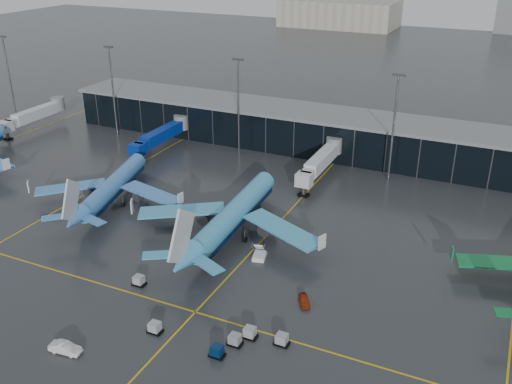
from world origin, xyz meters
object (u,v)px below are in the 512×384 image
at_px(airliner_klm_near, 234,201).
at_px(service_van_white, 65,348).
at_px(airliner_arkefly, 112,176).
at_px(service_van_red, 304,300).
at_px(baggage_carts, 211,328).
at_px(mobile_airstair, 259,254).

height_order(airliner_klm_near, service_van_white, airliner_klm_near).
relative_size(airliner_arkefly, service_van_red, 10.59).
relative_size(airliner_arkefly, baggage_carts, 1.35).
xyz_separation_m(airliner_arkefly, service_van_red, (51.09, -17.81, -5.53)).
bearing_deg(mobile_airstair, airliner_klm_near, 129.43).
bearing_deg(baggage_carts, service_van_white, -142.12).
distance_m(baggage_carts, service_van_red, 15.99).
xyz_separation_m(mobile_airstair, service_van_red, (12.30, -9.68, -0.12)).
distance_m(mobile_airstair, service_van_white, 37.51).
bearing_deg(baggage_carts, airliner_klm_near, 110.44).
height_order(baggage_carts, service_van_white, baggage_carts).
distance_m(airliner_klm_near, baggage_carts, 30.95).
relative_size(baggage_carts, service_van_white, 6.27).
distance_m(airliner_klm_near, mobile_airstair, 12.16).
bearing_deg(service_van_white, baggage_carts, -59.12).
distance_m(baggage_carts, service_van_white, 20.63).
bearing_deg(mobile_airstair, baggage_carts, -97.75).
bearing_deg(service_van_white, mobile_airstair, -28.96).
height_order(airliner_arkefly, mobile_airstair, airliner_arkefly).
distance_m(airliner_arkefly, baggage_carts, 51.28).
xyz_separation_m(service_van_red, service_van_white, (-26.32, -25.11, 0.14)).
height_order(airliner_klm_near, mobile_airstair, airliner_klm_near).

